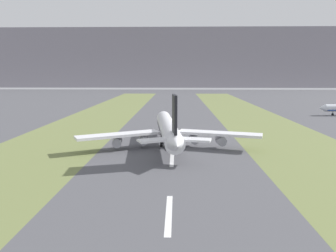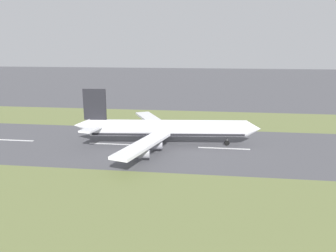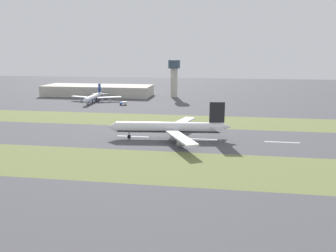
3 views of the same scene
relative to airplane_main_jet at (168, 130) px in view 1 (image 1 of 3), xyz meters
The scene contains 8 objects.
ground_plane 6.35m from the airplane_main_jet, 37.65° to the right, with size 800.00×800.00×0.00m, color #4C4C51.
grass_median_west 43.85m from the airplane_main_jet, behind, with size 40.00×600.00×0.01m, color olive.
grass_median_east 46.99m from the airplane_main_jet, ahead, with size 40.00×600.00×0.01m, color olive.
centreline_dash_near 58.44m from the airplane_main_jet, 88.44° to the right, with size 1.20×18.00×0.01m, color silver.
centreline_dash_mid 19.14m from the airplane_main_jet, 85.00° to the right, with size 1.20×18.00×0.01m, color silver.
centreline_dash_far 22.76m from the airplane_main_jet, 85.86° to the left, with size 1.20×18.00×0.01m, color silver.
airplane_main_jet is the anchor object (origin of this frame).
mountain_ridge 520.78m from the airplane_main_jet, 89.82° to the left, with size 800.00×120.00×103.25m, color gray.
Camera 1 is at (1.42, -115.14, 26.37)m, focal length 35.00 mm.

